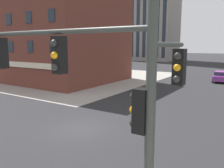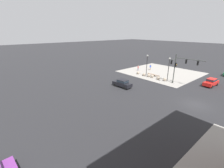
{
  "view_description": "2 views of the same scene",
  "coord_description": "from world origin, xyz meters",
  "px_view_note": "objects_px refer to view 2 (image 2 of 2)",
  "views": [
    {
      "loc": [
        10.24,
        -11.85,
        5.72
      ],
      "look_at": [
        -0.4,
        4.5,
        2.46
      ],
      "focal_mm": 37.63,
      "sensor_mm": 36.0,
      "label": 1
    },
    {
      "loc": [
        -8.57,
        25.9,
        11.66
      ],
      "look_at": [
        6.8,
        12.7,
        4.73
      ],
      "focal_mm": 24.79,
      "sensor_mm": 36.0,
      "label": 2
    }
  ],
  "objects_px": {
    "traffic_signal_main": "(180,66)",
    "street_lamp_corner_near": "(169,67)",
    "street_lamp_mid_sidewalk": "(147,63)",
    "car_main_southbound_near": "(122,83)",
    "bollard_sphere_curb_f": "(138,73)",
    "bollard_sphere_curb_e": "(144,74)",
    "pedestrian_at_curb": "(138,68)",
    "bollard_sphere_curb_c": "(152,76)",
    "bollard_sphere_curb_b": "(158,78)",
    "bollard_sphere_curb_d": "(149,75)",
    "bench_near_signal": "(157,76)",
    "car_main_southbound_far": "(211,82)",
    "pedestrian_near_bench": "(150,67)",
    "bench_mid_block": "(151,74)",
    "bollard_sphere_curb_a": "(165,79)"
  },
  "relations": [
    {
      "from": "street_lamp_corner_near",
      "to": "car_main_southbound_far",
      "type": "bearing_deg",
      "value": -151.55
    },
    {
      "from": "bench_mid_block",
      "to": "car_main_southbound_far",
      "type": "relative_size",
      "value": 0.4
    },
    {
      "from": "bollard_sphere_curb_a",
      "to": "bench_near_signal",
      "type": "bearing_deg",
      "value": -24.25
    },
    {
      "from": "bollard_sphere_curb_c",
      "to": "car_main_southbound_near",
      "type": "bearing_deg",
      "value": 90.21
    },
    {
      "from": "bench_near_signal",
      "to": "pedestrian_at_curb",
      "type": "relative_size",
      "value": 1.14
    },
    {
      "from": "bollard_sphere_curb_b",
      "to": "bollard_sphere_curb_f",
      "type": "height_order",
      "value": "same"
    },
    {
      "from": "pedestrian_at_curb",
      "to": "bollard_sphere_curb_a",
      "type": "bearing_deg",
      "value": 164.12
    },
    {
      "from": "pedestrian_at_curb",
      "to": "street_lamp_corner_near",
      "type": "relative_size",
      "value": 0.28
    },
    {
      "from": "bollard_sphere_curb_b",
      "to": "street_lamp_mid_sidewalk",
      "type": "relative_size",
      "value": 0.14
    },
    {
      "from": "bollard_sphere_curb_b",
      "to": "bench_mid_block",
      "type": "distance_m",
      "value": 4.08
    },
    {
      "from": "bollard_sphere_curb_b",
      "to": "street_lamp_mid_sidewalk",
      "type": "xyz_separation_m",
      "value": [
        3.84,
        -0.06,
        3.2
      ]
    },
    {
      "from": "car_main_southbound_far",
      "to": "bench_mid_block",
      "type": "bearing_deg",
      "value": 11.77
    },
    {
      "from": "bollard_sphere_curb_f",
      "to": "bench_near_signal",
      "type": "bearing_deg",
      "value": -163.11
    },
    {
      "from": "pedestrian_near_bench",
      "to": "traffic_signal_main",
      "type": "bearing_deg",
      "value": 151.3
    },
    {
      "from": "traffic_signal_main",
      "to": "car_main_southbound_near",
      "type": "distance_m",
      "value": 13.36
    },
    {
      "from": "bollard_sphere_curb_b",
      "to": "pedestrian_near_bench",
      "type": "bearing_deg",
      "value": -42.69
    },
    {
      "from": "bench_near_signal",
      "to": "street_lamp_mid_sidewalk",
      "type": "distance_m",
      "value": 4.29
    },
    {
      "from": "bollard_sphere_curb_f",
      "to": "bench_mid_block",
      "type": "distance_m",
      "value": 3.53
    },
    {
      "from": "bench_near_signal",
      "to": "pedestrian_near_bench",
      "type": "xyz_separation_m",
      "value": [
        5.87,
        -5.19,
        0.68
      ]
    },
    {
      "from": "bench_near_signal",
      "to": "pedestrian_near_bench",
      "type": "relative_size",
      "value": 1.06
    },
    {
      "from": "bollard_sphere_curb_d",
      "to": "car_main_southbound_far",
      "type": "height_order",
      "value": "car_main_southbound_far"
    },
    {
      "from": "bench_mid_block",
      "to": "car_main_southbound_near",
      "type": "bearing_deg",
      "value": 97.63
    },
    {
      "from": "pedestrian_near_bench",
      "to": "pedestrian_at_curb",
      "type": "relative_size",
      "value": 1.07
    },
    {
      "from": "bollard_sphere_curb_f",
      "to": "bench_mid_block",
      "type": "bearing_deg",
      "value": -151.12
    },
    {
      "from": "car_main_southbound_near",
      "to": "bollard_sphere_curb_b",
      "type": "bearing_deg",
      "value": -100.19
    },
    {
      "from": "street_lamp_mid_sidewalk",
      "to": "bollard_sphere_curb_c",
      "type": "bearing_deg",
      "value": -174.35
    },
    {
      "from": "bench_near_signal",
      "to": "car_main_southbound_far",
      "type": "height_order",
      "value": "car_main_southbound_far"
    },
    {
      "from": "bollard_sphere_curb_b",
      "to": "bollard_sphere_curb_d",
      "type": "bearing_deg",
      "value": -3.97
    },
    {
      "from": "street_lamp_corner_near",
      "to": "bench_near_signal",
      "type": "bearing_deg",
      "value": -18.78
    },
    {
      "from": "pedestrian_at_curb",
      "to": "car_main_southbound_far",
      "type": "distance_m",
      "value": 20.02
    },
    {
      "from": "pedestrian_near_bench",
      "to": "street_lamp_corner_near",
      "type": "xyz_separation_m",
      "value": [
        -9.78,
        6.52,
        2.61
      ]
    },
    {
      "from": "bollard_sphere_curb_d",
      "to": "street_lamp_corner_near",
      "type": "bearing_deg",
      "value": -178.28
    },
    {
      "from": "street_lamp_mid_sidewalk",
      "to": "car_main_southbound_far",
      "type": "distance_m",
      "value": 15.29
    },
    {
      "from": "traffic_signal_main",
      "to": "street_lamp_corner_near",
      "type": "xyz_separation_m",
      "value": [
        2.72,
        -0.32,
        -0.73
      ]
    },
    {
      "from": "bollard_sphere_curb_e",
      "to": "car_main_southbound_near",
      "type": "bearing_deg",
      "value": 103.07
    },
    {
      "from": "bollard_sphere_curb_f",
      "to": "street_lamp_corner_near",
      "type": "xyz_separation_m",
      "value": [
        -9.04,
        -0.23,
        3.21
      ]
    },
    {
      "from": "bench_near_signal",
      "to": "car_main_southbound_far",
      "type": "distance_m",
      "value": 12.46
    },
    {
      "from": "bollard_sphere_curb_e",
      "to": "pedestrian_at_curb",
      "type": "distance_m",
      "value": 6.14
    },
    {
      "from": "street_lamp_mid_sidewalk",
      "to": "car_main_southbound_near",
      "type": "height_order",
      "value": "street_lamp_mid_sidewalk"
    },
    {
      "from": "traffic_signal_main",
      "to": "street_lamp_corner_near",
      "type": "bearing_deg",
      "value": -6.67
    },
    {
      "from": "traffic_signal_main",
      "to": "pedestrian_at_curb",
      "type": "relative_size",
      "value": 4.22
    },
    {
      "from": "bollard_sphere_curb_e",
      "to": "street_lamp_corner_near",
      "type": "xyz_separation_m",
      "value": [
        -6.76,
        -0.41,
        3.21
      ]
    },
    {
      "from": "traffic_signal_main",
      "to": "bollard_sphere_curb_a",
      "type": "distance_m",
      "value": 5.13
    },
    {
      "from": "bollard_sphere_curb_a",
      "to": "car_main_southbound_near",
      "type": "height_order",
      "value": "car_main_southbound_near"
    },
    {
      "from": "bollard_sphere_curb_f",
      "to": "street_lamp_corner_near",
      "type": "height_order",
      "value": "street_lamp_corner_near"
    },
    {
      "from": "bench_near_signal",
      "to": "traffic_signal_main",
      "type": "bearing_deg",
      "value": 166.04
    },
    {
      "from": "bollard_sphere_curb_a",
      "to": "pedestrian_at_curb",
      "type": "bearing_deg",
      "value": -15.88
    },
    {
      "from": "traffic_signal_main",
      "to": "bollard_sphere_curb_f",
      "type": "xyz_separation_m",
      "value": [
        11.75,
        -0.09,
        -3.94
      ]
    },
    {
      "from": "bollard_sphere_curb_a",
      "to": "bollard_sphere_curb_e",
      "type": "relative_size",
      "value": 1.0
    },
    {
      "from": "street_lamp_mid_sidewalk",
      "to": "car_main_southbound_near",
      "type": "bearing_deg",
      "value": 99.85
    }
  ]
}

